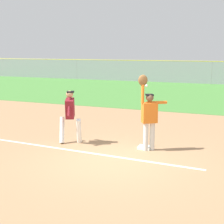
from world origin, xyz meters
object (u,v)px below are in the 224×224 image
(runner, at_px, (70,113))
(parked_car_green, at_px, (147,72))
(fielder, at_px, (149,114))
(parked_car_silver, at_px, (198,73))
(first_base, at_px, (145,147))
(baseball, at_px, (146,86))

(runner, bearing_deg, parked_car_green, 77.21)
(fielder, xyz_separation_m, parked_car_silver, (-2.23, 24.72, -0.45))
(first_base, distance_m, parked_car_green, 25.13)
(fielder, distance_m, parked_car_green, 25.27)
(fielder, height_order, parked_car_green, fielder)
(baseball, height_order, parked_car_silver, baseball)
(first_base, relative_size, parked_car_silver, 0.08)
(fielder, xyz_separation_m, parked_car_green, (-7.27, 24.19, -0.45))
(first_base, height_order, runner, runner)
(fielder, bearing_deg, parked_car_green, -17.40)
(fielder, distance_m, baseball, 0.86)
(parked_car_green, xyz_separation_m, parked_car_silver, (5.05, 0.53, 0.00))
(baseball, bearing_deg, runner, -177.62)
(fielder, xyz_separation_m, baseball, (-0.06, -0.12, 0.85))
(first_base, bearing_deg, runner, -172.35)
(runner, distance_m, baseball, 2.67)
(first_base, xyz_separation_m, parked_car_green, (-7.13, 24.09, 0.63))
(runner, xyz_separation_m, baseball, (2.49, 0.10, 0.97))
(fielder, relative_size, parked_car_green, 0.50)
(parked_car_green, bearing_deg, baseball, -77.84)
(baseball, relative_size, parked_car_silver, 0.02)
(fielder, bearing_deg, runner, 60.83)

